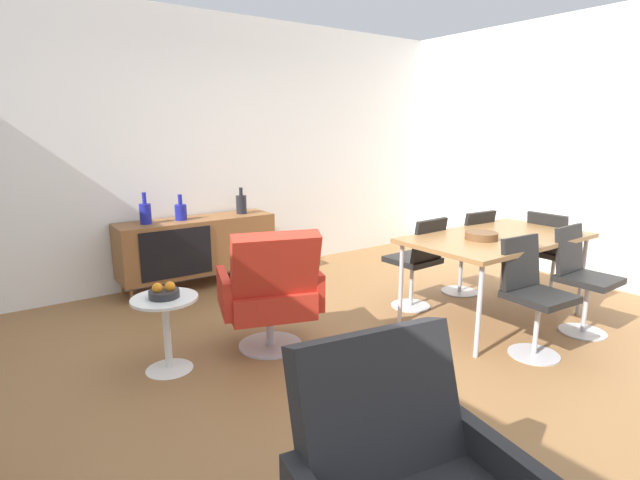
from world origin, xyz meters
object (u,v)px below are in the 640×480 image
dining_chair_front_right (581,275)px  side_table_round (166,325)px  wooden_bowl_on_table (481,236)px  fruit_bowl (164,292)px  lounge_chair_red (271,290)px  dining_chair_back_left (418,259)px  dining_table (497,241)px  dining_chair_back_right (467,248)px  dining_chair_far_end (551,252)px  vase_ceramic_small (181,211)px  dining_chair_front_left (532,292)px  vase_sculptural_dark (241,204)px  vase_cobalt (145,213)px  sideboard (198,245)px

dining_chair_front_right → side_table_round: 3.21m
wooden_bowl_on_table → fruit_bowl: 2.48m
lounge_chair_red → dining_chair_back_left: bearing=-0.4°
dining_table → dining_chair_back_right: bearing=58.3°
dining_table → fruit_bowl: dining_table is taller
dining_table → fruit_bowl: size_ratio=8.00×
dining_chair_far_end → dining_chair_back_right: same height
lounge_chair_red → fruit_bowl: 0.75m
vase_ceramic_small → dining_chair_far_end: (2.76, -2.36, -0.34)m
vase_ceramic_small → dining_chair_front_left: bearing=-62.4°
dining_chair_back_right → wooden_bowl_on_table: bearing=-135.3°
vase_sculptural_dark → dining_chair_back_left: size_ratio=0.33×
lounge_chair_red → vase_ceramic_small: bearing=90.2°
lounge_chair_red → dining_chair_far_end: bearing=-11.7°
dining_chair_back_right → lounge_chair_red: bearing=179.7°
vase_ceramic_small → fruit_bowl: (-0.72, -1.64, -0.25)m
wooden_bowl_on_table → dining_chair_front_left: bearing=-102.1°
vase_cobalt → side_table_round: 1.76m
vase_ceramic_small → sideboard: bearing=-0.7°
vase_ceramic_small → dining_table: 3.01m
wooden_bowl_on_table → dining_chair_front_right: (0.58, -0.55, -0.30)m
dining_chair_back_right → dining_chair_back_left: bearing=-180.0°
sideboard → dining_table: bearing=-54.0°
dining_chair_far_end → side_table_round: dining_chair_far_end is taller
dining_chair_back_left → side_table_round: (-2.25, 0.16, -0.15)m
side_table_round → vase_cobalt: bearing=77.1°
sideboard → vase_ceramic_small: size_ratio=6.16×
dining_chair_front_left → dining_chair_back_left: size_ratio=1.00×
dining_chair_front_left → dining_chair_far_end: bearing=24.3°
wooden_bowl_on_table → lounge_chair_red: 1.76m
lounge_chair_red → vase_cobalt: bearing=101.2°
dining_table → sideboard: bearing=126.0°
sideboard → dining_chair_back_right: dining_chair_back_right is taller
dining_chair_front_right → side_table_round: bearing=156.5°
vase_sculptural_dark → dining_chair_back_right: vase_sculptural_dark is taller
dining_table → dining_chair_front_right: (0.35, -0.56, -0.23)m
dining_table → dining_chair_front_left: bearing=-121.7°
sideboard → vase_ceramic_small: 0.40m
vase_ceramic_small → dining_chair_far_end: 3.65m
dining_chair_front_left → side_table_round: dining_chair_front_left is taller
side_table_round → lounge_chair_red: bearing=-11.6°
dining_table → dining_chair_far_end: size_ratio=1.87×
lounge_chair_red → side_table_round: bearing=168.4°
dining_chair_front_right → lounge_chair_red: size_ratio=0.90×
dining_table → vase_sculptural_dark: bearing=116.9°
dining_chair_back_left → side_table_round: size_ratio=1.65×
dining_chair_far_end → fruit_bowl: dining_chair_far_end is taller
dining_chair_front_left → side_table_round: bearing=150.4°
dining_chair_back_left → vase_cobalt: bearing=136.1°
side_table_round → dining_chair_back_left: bearing=-4.1°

